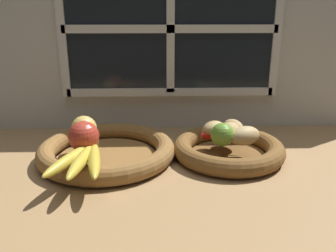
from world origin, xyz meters
TOP-DOWN VIEW (x-y plane):
  - ground_plane at (0.00, 0.00)cm, footprint 140.00×90.00cm
  - back_wall at (0.00, 29.77)cm, footprint 140.00×4.60cm
  - fruit_bowl_left at (-17.08, 3.63)cm, footprint 34.62×34.62cm
  - fruit_bowl_right at (13.98, 3.63)cm, footprint 28.42×28.42cm
  - apple_red_front at (-21.34, -2.25)cm, footprint 7.21×7.21cm
  - apple_golden_left at (-22.67, 4.66)cm, footprint 6.46×6.46cm
  - banana_bunch_front at (-20.21, -9.75)cm, footprint 12.53×20.12cm
  - potato_oblong at (10.50, 6.33)cm, footprint 8.24×7.74cm
  - potato_small at (17.07, 0.54)cm, footprint 9.69×8.11cm
  - potato_back at (15.91, 7.88)cm, footprint 6.84×7.90cm
  - potato_large at (13.98, 3.63)cm, footprint 8.08×8.10cm
  - lime_near at (11.48, -0.11)cm, footprint 5.73×5.73cm
  - chili_pepper at (13.33, 4.13)cm, footprint 12.61×2.76cm

SIDE VIEW (x-z plane):
  - ground_plane at x=0.00cm, z-range -3.00..0.00cm
  - fruit_bowl_left at x=-17.08cm, z-range -0.18..4.47cm
  - fruit_bowl_right at x=13.98cm, z-range -0.17..4.49cm
  - chili_pepper at x=13.33cm, z-range 4.65..6.58cm
  - banana_bunch_front at x=-20.21cm, z-range 4.65..7.27cm
  - potato_back at x=15.91cm, z-range 4.65..8.79cm
  - potato_oblong at x=10.50cm, z-range 4.65..8.94cm
  - potato_small at x=17.07cm, z-range 4.65..9.31cm
  - potato_large at x=13.98cm, z-range 4.65..9.39cm
  - lime_near at x=11.48cm, z-range 4.65..10.38cm
  - apple_golden_left at x=-22.67cm, z-range 4.65..11.11cm
  - apple_red_front at x=-21.34cm, z-range 4.65..11.87cm
  - back_wall at x=0.00cm, z-range 0.38..55.38cm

